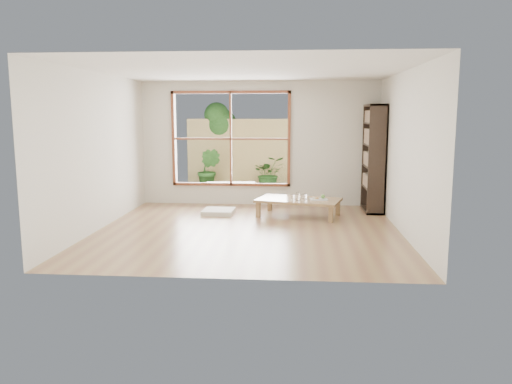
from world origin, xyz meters
TOP-DOWN VIEW (x-y plane):
  - ground at (0.00, 0.00)m, footprint 5.00×5.00m
  - low_table at (0.84, 1.23)m, footprint 1.69×1.22m
  - floor_cushion at (-0.71, 1.35)m, footprint 0.60×0.60m
  - bookshelf at (2.31, 1.90)m, footprint 0.34×0.95m
  - glass_tall at (0.83, 1.08)m, footprint 0.08×0.08m
  - glass_mid at (0.96, 1.20)m, footprint 0.07×0.07m
  - glass_short at (0.93, 1.28)m, footprint 0.07×0.07m
  - glass_small at (0.73, 1.22)m, footprint 0.07×0.07m
  - food_tray at (1.23, 1.15)m, footprint 0.33×0.25m
  - deck at (-0.60, 3.56)m, footprint 2.80×2.00m
  - garden_bench at (-0.70, 3.13)m, footprint 1.13×0.46m
  - bamboo_fence at (-0.60, 4.56)m, footprint 2.80×0.06m
  - shrub_right at (0.11, 4.32)m, footprint 0.90×0.83m
  - shrub_left at (-1.38, 4.10)m, footprint 0.67×0.58m
  - garden_tree at (-1.28, 4.86)m, footprint 1.04×0.85m

SIDE VIEW (x-z plane):
  - ground at x=0.00m, z-range 0.00..0.00m
  - deck at x=-0.60m, z-range -0.03..0.03m
  - floor_cushion at x=-0.71m, z-range 0.00..0.09m
  - low_table at x=0.84m, z-range 0.13..0.46m
  - garden_bench at x=-0.70m, z-range 0.14..0.49m
  - food_tray at x=1.23m, z-range 0.31..0.41m
  - glass_short at x=0.93m, z-range 0.33..0.42m
  - glass_small at x=0.73m, z-range 0.33..0.42m
  - glass_mid at x=0.96m, z-range 0.33..0.44m
  - glass_tall at x=0.83m, z-range 0.33..0.48m
  - shrub_right at x=0.11m, z-range 0.03..0.88m
  - shrub_left at x=-1.38m, z-range 0.02..1.08m
  - bamboo_fence at x=-0.60m, z-range 0.00..1.80m
  - bookshelf at x=2.31m, z-range 0.00..2.11m
  - garden_tree at x=-1.28m, z-range 0.52..2.74m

